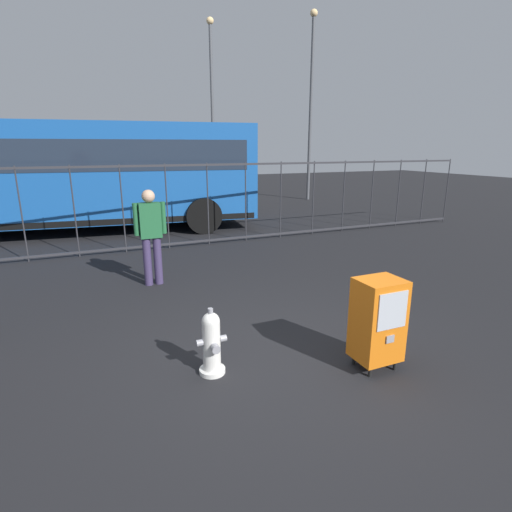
% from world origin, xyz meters
% --- Properties ---
extents(ground_plane, '(60.00, 60.00, 0.00)m').
position_xyz_m(ground_plane, '(0.00, 0.00, 0.00)').
color(ground_plane, black).
extents(fire_hydrant, '(0.33, 0.32, 0.75)m').
position_xyz_m(fire_hydrant, '(-0.73, 0.01, 0.35)').
color(fire_hydrant, silver).
rests_on(fire_hydrant, ground_plane).
extents(newspaper_box_primary, '(0.48, 0.42, 1.02)m').
position_xyz_m(newspaper_box_primary, '(0.94, -0.59, 0.57)').
color(newspaper_box_primary, black).
rests_on(newspaper_box_primary, ground_plane).
extents(pedestrian, '(0.55, 0.22, 1.67)m').
position_xyz_m(pedestrian, '(-0.80, 3.21, 0.95)').
color(pedestrian, '#382D51').
rests_on(pedestrian, ground_plane).
extents(fence_barrier, '(18.03, 0.04, 2.00)m').
position_xyz_m(fence_barrier, '(-0.00, 5.75, 1.02)').
color(fence_barrier, '#2D2D33').
rests_on(fence_barrier, ground_plane).
extents(bus_near, '(10.73, 3.79, 3.00)m').
position_xyz_m(bus_near, '(-2.23, 8.75, 1.71)').
color(bus_near, '#19519E').
rests_on(bus_near, ground_plane).
extents(bus_far, '(10.70, 3.59, 3.00)m').
position_xyz_m(bus_far, '(-2.40, 12.76, 1.71)').
color(bus_far, '#4C5156').
rests_on(bus_far, ground_plane).
extents(street_light_near_left, '(0.32, 0.32, 7.79)m').
position_xyz_m(street_light_near_left, '(4.07, 14.81, 4.47)').
color(street_light_near_left, '#4C4F54').
rests_on(street_light_near_left, ground_plane).
extents(street_light_near_right, '(0.32, 0.32, 7.93)m').
position_xyz_m(street_light_near_right, '(7.89, 12.55, 4.54)').
color(street_light_near_right, '#4C4F54').
rests_on(street_light_near_right, ground_plane).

